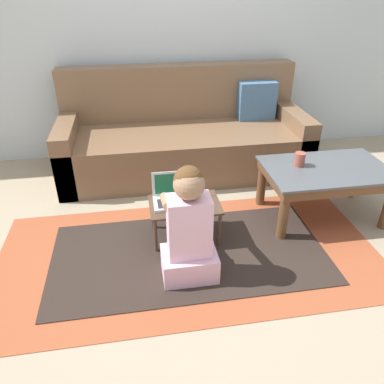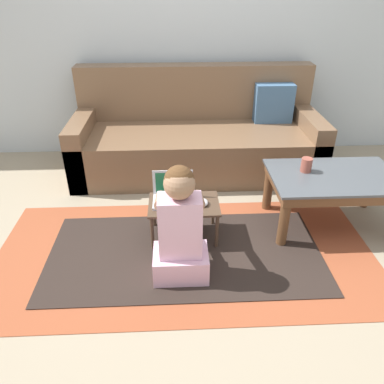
{
  "view_description": "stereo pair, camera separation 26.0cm",
  "coord_description": "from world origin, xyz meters",
  "px_view_note": "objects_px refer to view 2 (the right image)",
  "views": [
    {
      "loc": [
        -0.42,
        -2.08,
        1.65
      ],
      "look_at": [
        -0.06,
        0.14,
        0.34
      ],
      "focal_mm": 35.0,
      "sensor_mm": 36.0,
      "label": 1
    },
    {
      "loc": [
        -0.17,
        -2.11,
        1.65
      ],
      "look_at": [
        -0.06,
        0.14,
        0.34
      ],
      "focal_mm": 35.0,
      "sensor_mm": 36.0,
      "label": 2
    }
  ],
  "objects_px": {
    "computer_mouse": "(203,202)",
    "person_seated": "(180,229)",
    "coffee_table": "(333,184)",
    "laptop_desk": "(184,208)",
    "cup_on_table": "(306,165)",
    "laptop": "(173,197)",
    "couch": "(197,137)"
  },
  "relations": [
    {
      "from": "person_seated",
      "to": "cup_on_table",
      "type": "relative_size",
      "value": 7.4
    },
    {
      "from": "laptop_desk",
      "to": "person_seated",
      "type": "bearing_deg",
      "value": -94.74
    },
    {
      "from": "couch",
      "to": "coffee_table",
      "type": "relative_size",
      "value": 2.45
    },
    {
      "from": "laptop_desk",
      "to": "cup_on_table",
      "type": "distance_m",
      "value": 0.93
    },
    {
      "from": "couch",
      "to": "laptop_desk",
      "type": "height_order",
      "value": "couch"
    },
    {
      "from": "coffee_table",
      "to": "cup_on_table",
      "type": "distance_m",
      "value": 0.24
    },
    {
      "from": "laptop_desk",
      "to": "cup_on_table",
      "type": "bearing_deg",
      "value": 11.47
    },
    {
      "from": "coffee_table",
      "to": "cup_on_table",
      "type": "xyz_separation_m",
      "value": [
        -0.19,
        0.07,
        0.12
      ]
    },
    {
      "from": "laptop_desk",
      "to": "person_seated",
      "type": "relative_size",
      "value": 0.64
    },
    {
      "from": "coffee_table",
      "to": "computer_mouse",
      "type": "xyz_separation_m",
      "value": [
        -0.95,
        -0.13,
        -0.05
      ]
    },
    {
      "from": "laptop_desk",
      "to": "laptop",
      "type": "distance_m",
      "value": 0.11
    },
    {
      "from": "couch",
      "to": "computer_mouse",
      "type": "xyz_separation_m",
      "value": [
        -0.03,
        -1.16,
        -0.01
      ]
    },
    {
      "from": "computer_mouse",
      "to": "person_seated",
      "type": "xyz_separation_m",
      "value": [
        -0.17,
        -0.37,
        0.05
      ]
    },
    {
      "from": "couch",
      "to": "computer_mouse",
      "type": "distance_m",
      "value": 1.16
    },
    {
      "from": "couch",
      "to": "person_seated",
      "type": "height_order",
      "value": "couch"
    },
    {
      "from": "coffee_table",
      "to": "computer_mouse",
      "type": "bearing_deg",
      "value": -172.0
    },
    {
      "from": "computer_mouse",
      "to": "person_seated",
      "type": "height_order",
      "value": "person_seated"
    },
    {
      "from": "person_seated",
      "to": "laptop",
      "type": "bearing_deg",
      "value": 95.39
    },
    {
      "from": "couch",
      "to": "cup_on_table",
      "type": "relative_size",
      "value": 21.85
    },
    {
      "from": "couch",
      "to": "cup_on_table",
      "type": "height_order",
      "value": "couch"
    },
    {
      "from": "couch",
      "to": "laptop",
      "type": "height_order",
      "value": "couch"
    },
    {
      "from": "laptop_desk",
      "to": "computer_mouse",
      "type": "relative_size",
      "value": 5.26
    },
    {
      "from": "computer_mouse",
      "to": "person_seated",
      "type": "relative_size",
      "value": 0.12
    },
    {
      "from": "coffee_table",
      "to": "couch",
      "type": "bearing_deg",
      "value": 131.73
    },
    {
      "from": "computer_mouse",
      "to": "couch",
      "type": "bearing_deg",
      "value": 88.57
    },
    {
      "from": "laptop_desk",
      "to": "couch",
      "type": "bearing_deg",
      "value": 81.87
    },
    {
      "from": "coffee_table",
      "to": "laptop_desk",
      "type": "distance_m",
      "value": 1.09
    },
    {
      "from": "coffee_table",
      "to": "laptop_desk",
      "type": "bearing_deg",
      "value": -174.08
    },
    {
      "from": "couch",
      "to": "laptop_desk",
      "type": "bearing_deg",
      "value": -98.13
    },
    {
      "from": "laptop",
      "to": "coffee_table",
      "type": "bearing_deg",
      "value": 3.92
    },
    {
      "from": "laptop",
      "to": "cup_on_table",
      "type": "xyz_separation_m",
      "value": [
        0.96,
        0.15,
        0.15
      ]
    },
    {
      "from": "coffee_table",
      "to": "cup_on_table",
      "type": "height_order",
      "value": "cup_on_table"
    }
  ]
}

